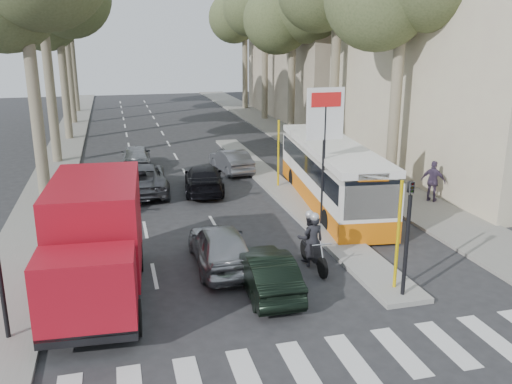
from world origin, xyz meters
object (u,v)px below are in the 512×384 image
Objects in this scene: dark_hatchback at (266,272)px; red_truck at (96,240)px; silver_hatchback at (220,246)px; city_bus at (331,172)px; motorcycle at (311,241)px.

dark_hatchback is 5.08m from red_truck.
city_bus is at bearing -137.65° from silver_hatchback.
motorcycle is at bearing -141.98° from dark_hatchback.
motorcycle is at bearing 167.37° from silver_hatchback.
silver_hatchback is at bearing 22.27° from red_truck.
red_truck is 6.96m from motorcycle.
red_truck is 0.59× the size of city_bus.
red_truck is at bearing -9.02° from dark_hatchback.
city_bus is at bearing 38.24° from red_truck.
silver_hatchback is 1.89× the size of motorcycle.
city_bus is (5.30, 7.84, 0.87)m from dark_hatchback.
red_truck is (-4.87, 0.88, 1.17)m from dark_hatchback.
silver_hatchback is at bearing -64.67° from dark_hatchback.
red_truck is (-3.90, -1.30, 1.08)m from silver_hatchback.
silver_hatchback is 0.39× the size of city_bus.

